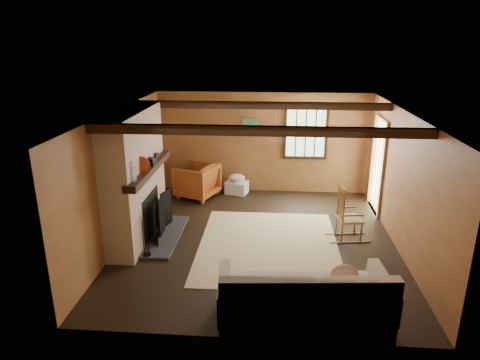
# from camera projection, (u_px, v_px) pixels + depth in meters

# --- Properties ---
(ground) EXTENTS (5.50, 5.50, 0.00)m
(ground) POSITION_uv_depth(u_px,v_px,m) (258.00, 240.00, 7.97)
(ground) COLOR black
(ground) RESTS_ON ground
(room_envelope) EXTENTS (5.02, 5.52, 2.44)m
(room_envelope) POSITION_uv_depth(u_px,v_px,m) (272.00, 152.00, 7.68)
(room_envelope) COLOR #9D5B37
(room_envelope) RESTS_ON ground
(fireplace) EXTENTS (1.02, 2.30, 2.40)m
(fireplace) POSITION_uv_depth(u_px,v_px,m) (137.00, 181.00, 7.79)
(fireplace) COLOR #AB5942
(fireplace) RESTS_ON ground
(rug) EXTENTS (2.50, 3.00, 0.01)m
(rug) POSITION_uv_depth(u_px,v_px,m) (268.00, 245.00, 7.77)
(rug) COLOR #D0C08B
(rug) RESTS_ON ground
(rocking_chair) EXTENTS (0.81, 0.50, 1.06)m
(rocking_chair) POSITION_uv_depth(u_px,v_px,m) (347.00, 217.00, 7.89)
(rocking_chair) COLOR tan
(rocking_chair) RESTS_ON ground
(sofa) EXTENTS (2.29, 1.16, 0.90)m
(sofa) POSITION_uv_depth(u_px,v_px,m) (304.00, 303.00, 5.54)
(sofa) COLOR silver
(sofa) RESTS_ON ground
(firewood_pile) EXTENTS (0.66, 0.12, 0.24)m
(firewood_pile) POSITION_uv_depth(u_px,v_px,m) (186.00, 188.00, 10.40)
(firewood_pile) COLOR brown
(firewood_pile) RESTS_ON ground
(laundry_basket) EXTENTS (0.58, 0.50, 0.30)m
(laundry_basket) POSITION_uv_depth(u_px,v_px,m) (237.00, 187.00, 10.34)
(laundry_basket) COLOR white
(laundry_basket) RESTS_ON ground
(basket_pillow) EXTENTS (0.40, 0.34, 0.19)m
(basket_pillow) POSITION_uv_depth(u_px,v_px,m) (237.00, 178.00, 10.26)
(basket_pillow) COLOR silver
(basket_pillow) RESTS_ON laundry_basket
(armchair) EXTENTS (1.13, 1.12, 0.79)m
(armchair) POSITION_uv_depth(u_px,v_px,m) (197.00, 181.00, 10.03)
(armchair) COLOR #BF6026
(armchair) RESTS_ON ground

